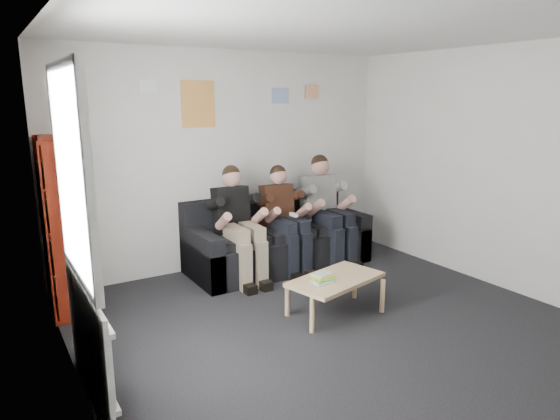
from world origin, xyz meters
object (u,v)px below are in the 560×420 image
object	(u,v)px
sofa	(277,242)
bookshelf	(61,226)
coffee_table	(336,282)
person_middle	(286,219)
person_right	(328,210)
person_left	(239,225)

from	to	relation	value
sofa	bookshelf	bearing A→B (deg)	-179.75
sofa	coffee_table	size ratio (longest dim) A/B	2.39
bookshelf	person_middle	world-z (taller)	bookshelf
sofa	person_right	distance (m)	0.77
bookshelf	coffee_table	xyz separation A→B (m)	(2.27, -1.55, -0.54)
sofa	person_middle	bearing A→B (deg)	-90.00
coffee_table	person_middle	bearing A→B (deg)	79.00
coffee_table	bookshelf	bearing A→B (deg)	145.63
bookshelf	person_left	distance (m)	1.91
sofa	bookshelf	size ratio (longest dim) A/B	1.30
bookshelf	person_left	world-z (taller)	bookshelf
person_left	person_middle	distance (m)	0.64
bookshelf	person_right	world-z (taller)	bookshelf
sofa	person_right	bearing A→B (deg)	-18.02
sofa	person_middle	world-z (taller)	person_middle
sofa	coffee_table	world-z (taller)	sofa
bookshelf	coffee_table	size ratio (longest dim) A/B	1.83
coffee_table	person_left	world-z (taller)	person_left
sofa	coffee_table	xyz separation A→B (m)	(-0.26, -1.56, 0.02)
sofa	person_left	size ratio (longest dim) A/B	1.69
sofa	bookshelf	world-z (taller)	bookshelf
bookshelf	person_middle	bearing A→B (deg)	1.49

